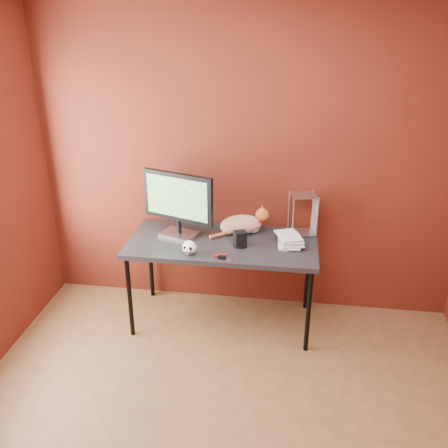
# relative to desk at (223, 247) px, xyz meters

# --- Properties ---
(room) EXTENTS (3.52, 3.52, 2.61)m
(room) POSITION_rel_desk_xyz_m (0.15, -1.37, 0.75)
(room) COLOR brown
(room) RESTS_ON ground
(desk) EXTENTS (1.50, 0.70, 0.75)m
(desk) POSITION_rel_desk_xyz_m (0.00, 0.00, 0.00)
(desk) COLOR black
(desk) RESTS_ON ground
(monitor) EXTENTS (0.59, 0.28, 0.53)m
(monitor) POSITION_rel_desk_xyz_m (-0.37, 0.06, 0.35)
(monitor) COLOR #A2A2A6
(monitor) RESTS_ON desk
(cat) EXTENTS (0.46, 0.28, 0.23)m
(cat) POSITION_rel_desk_xyz_m (0.13, 0.18, 0.13)
(cat) COLOR #BE5B28
(cat) RESTS_ON desk
(skull_mug) EXTENTS (0.11, 0.11, 0.10)m
(skull_mug) POSITION_rel_desk_xyz_m (-0.22, -0.25, 0.10)
(skull_mug) COLOR white
(skull_mug) RESTS_ON desk
(speaker) EXTENTS (0.11, 0.11, 0.13)m
(speaker) POSITION_rel_desk_xyz_m (0.15, -0.06, 0.11)
(speaker) COLOR black
(speaker) RESTS_ON desk
(book_stack) EXTENTS (0.24, 0.27, 0.91)m
(book_stack) POSITION_rel_desk_xyz_m (0.45, 0.01, 0.51)
(book_stack) COLOR beige
(book_stack) RESTS_ON desk
(wire_rack) EXTENTS (0.23, 0.21, 0.34)m
(wire_rack) POSITION_rel_desk_xyz_m (0.62, 0.24, 0.22)
(wire_rack) COLOR #A2A2A6
(wire_rack) RESTS_ON desk
(pocket_knife) EXTENTS (0.09, 0.05, 0.02)m
(pocket_knife) POSITION_rel_desk_xyz_m (0.02, -0.26, 0.06)
(pocket_knife) COLOR #AB0D0F
(pocket_knife) RESTS_ON desk
(black_gadget) EXTENTS (0.06, 0.04, 0.02)m
(black_gadget) POSITION_rel_desk_xyz_m (0.04, -0.29, 0.06)
(black_gadget) COLOR black
(black_gadget) RESTS_ON desk
(washer) EXTENTS (0.05, 0.05, 0.00)m
(washer) POSITION_rel_desk_xyz_m (0.09, -0.29, 0.05)
(washer) COLOR #A2A2A6
(washer) RESTS_ON desk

